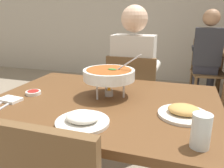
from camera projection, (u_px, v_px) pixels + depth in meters
name	position (u px, v px, depth m)	size (l,w,h in m)	color
cafe_rear_partition	(166.00, 0.00, 4.11)	(10.00, 0.10, 3.00)	#BCB2A3
dining_table_main	(104.00, 117.00, 1.32)	(1.27, 0.94, 0.77)	brown
chair_diner_main	(132.00, 98.00, 2.04)	(0.44, 0.44, 0.90)	brown
diner_main	(134.00, 72.00, 2.01)	(0.40, 0.45, 1.31)	#2D2D38
curry_bowl	(109.00, 75.00, 1.31)	(0.33, 0.30, 0.26)	silver
rice_plate	(82.00, 119.00, 0.99)	(0.24, 0.24, 0.06)	white
appetizer_plate	(184.00, 112.00, 1.07)	(0.24, 0.24, 0.06)	white
sauce_dish	(33.00, 93.00, 1.37)	(0.09, 0.09, 0.02)	white
napkin_folded	(10.00, 100.00, 1.26)	(0.12, 0.08, 0.02)	white
fork_utensil	(1.00, 103.00, 1.22)	(0.01, 0.17, 0.01)	silver
spoon_utensil	(8.00, 104.00, 1.21)	(0.01, 0.17, 0.01)	silver
drink_glass	(201.00, 133.00, 0.80)	(0.07, 0.07, 0.13)	silver
chair_bg_left	(207.00, 67.00, 3.27)	(0.49, 0.49, 0.90)	brown
patron_bg_left	(207.00, 52.00, 3.11)	(0.40, 0.45, 1.31)	#2D2D38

